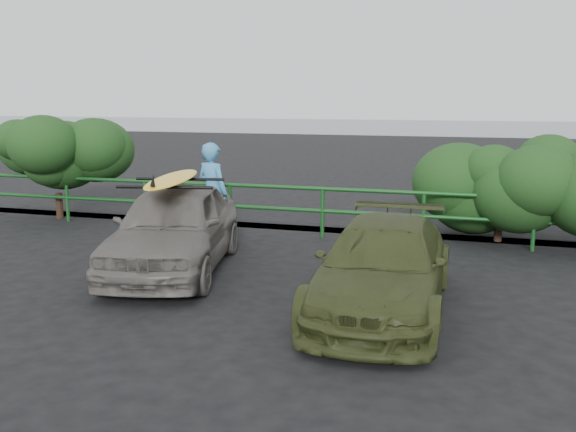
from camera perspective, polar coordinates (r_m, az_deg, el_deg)
name	(u,v)px	position (r m, az deg, el deg)	size (l,w,h in m)	color
ground	(160,310)	(8.85, -11.29, -8.21)	(80.00, 80.00, 0.00)	black
ocean	(443,125)	(67.54, 13.59, 7.88)	(200.00, 200.00, 0.00)	slate
guardrail	(275,210)	(13.20, -1.14, 0.54)	(14.00, 0.08, 1.04)	#154C1B
shrub_left	(84,170)	(15.61, -17.72, 3.88)	(3.20, 2.40, 2.27)	#1D4218
shrub_right	(534,195)	(13.03, 21.00, 1.74)	(3.20, 2.40, 1.95)	#1D4218
sedan	(174,228)	(10.64, -10.09, -1.02)	(1.68, 4.17, 1.42)	#625C57
olive_vehicle	(383,267)	(8.62, 8.44, -4.51)	(1.66, 4.09, 1.19)	#343C1A
man	(213,193)	(12.54, -6.72, 2.06)	(0.71, 0.47, 1.96)	#418FC5
roof_rack	(173,183)	(10.52, -10.22, 2.91)	(1.51, 1.06, 0.05)	black
surfboard	(172,179)	(10.51, -10.23, 3.26)	(0.56, 2.68, 0.08)	yellow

